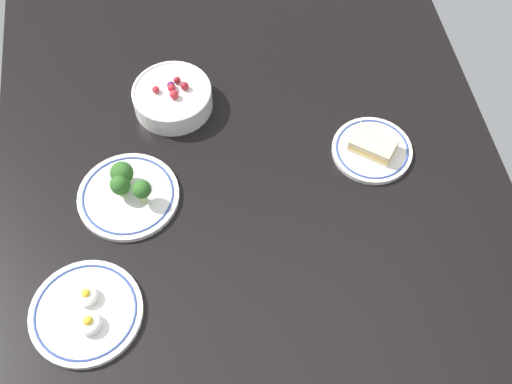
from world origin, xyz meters
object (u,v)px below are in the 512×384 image
(plate_broccoli, at_px, (127,192))
(plate_eggs, at_px, (86,312))
(plate_sandwich, at_px, (372,148))
(bowl_berries, at_px, (173,97))

(plate_broccoli, height_order, plate_eggs, plate_broccoli)
(plate_sandwich, bearing_deg, plate_broccoli, -86.67)
(plate_broccoli, relative_size, plate_sandwich, 1.21)
(bowl_berries, relative_size, plate_broccoli, 0.84)
(plate_broccoli, bearing_deg, plate_eggs, -20.46)
(plate_broccoli, height_order, plate_sandwich, plate_broccoli)
(plate_sandwich, xyz_separation_m, plate_eggs, (0.28, -0.63, -0.00))
(bowl_berries, bearing_deg, plate_sandwich, 64.41)
(bowl_berries, height_order, plate_eggs, bowl_berries)
(plate_sandwich, bearing_deg, plate_eggs, -65.88)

